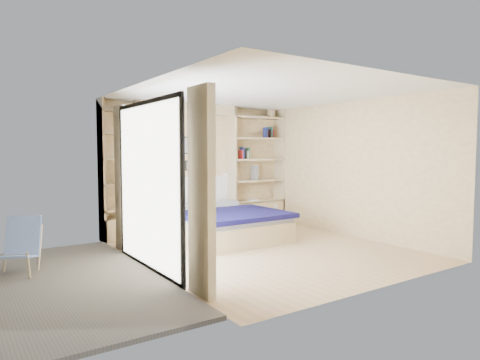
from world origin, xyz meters
TOP-DOWN VIEW (x-y plane):
  - ground at (0.00, 0.00)m, footprint 4.50×4.50m
  - room_shell at (-0.39, 1.52)m, footprint 4.50×4.50m
  - bed at (-0.07, 1.17)m, footprint 1.76×2.16m
  - photo_gallery at (-0.45, 2.22)m, footprint 1.48×0.02m
  - reading_lamps at (-0.30, 2.00)m, footprint 1.92×0.12m
  - shelf_decor at (1.22, 2.07)m, footprint 3.54×0.23m
  - deck at (-3.60, 0.00)m, footprint 3.20×4.00m
  - deck_chair at (-3.44, 0.75)m, footprint 0.70×0.85m

SIDE VIEW (x-z plane):
  - ground at x=0.00m, z-range 0.00..0.00m
  - deck at x=-3.60m, z-range -0.03..0.03m
  - bed at x=-0.07m, z-range -0.26..0.81m
  - deck_chair at x=-3.44m, z-range -0.02..0.73m
  - room_shell at x=-0.39m, z-range -1.17..3.33m
  - reading_lamps at x=-0.30m, z-range 1.03..1.17m
  - photo_gallery at x=-0.45m, z-range 1.19..2.01m
  - shelf_decor at x=1.22m, z-range 0.70..2.73m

